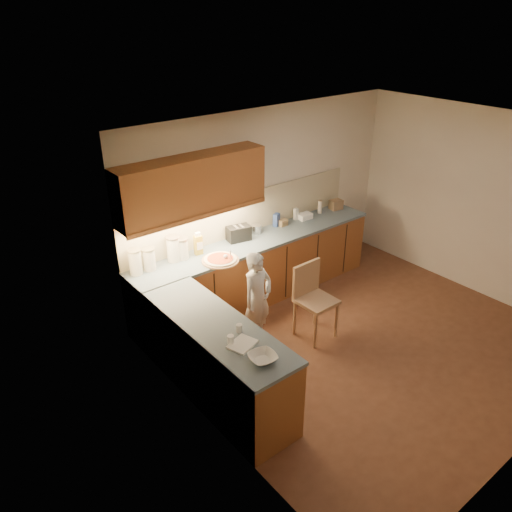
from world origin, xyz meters
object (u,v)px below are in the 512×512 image
object	(u,v)px
child	(257,299)
oil_jug	(198,244)
wooden_chair	(312,295)
pizza_on_board	(220,260)
toaster	(239,233)

from	to	relation	value
child	oil_jug	xyz separation A→B (m)	(-0.22, 0.93, 0.45)
child	oil_jug	bearing A→B (deg)	94.47
child	wooden_chair	xyz separation A→B (m)	(0.64, -0.30, -0.05)
child	wooden_chair	size ratio (longest dim) A/B	1.26
pizza_on_board	child	world-z (taller)	child
oil_jug	toaster	bearing A→B (deg)	1.12
toaster	wooden_chair	bearing A→B (deg)	-68.95
child	pizza_on_board	bearing A→B (deg)	92.34
wooden_chair	toaster	distance (m)	1.33
child	toaster	bearing A→B (deg)	56.45
pizza_on_board	child	xyz separation A→B (m)	(0.12, -0.59, -0.33)
toaster	child	bearing A→B (deg)	-103.06
wooden_chair	toaster	bearing A→B (deg)	98.74
pizza_on_board	wooden_chair	world-z (taller)	pizza_on_board
child	wooden_chair	bearing A→B (deg)	-33.76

